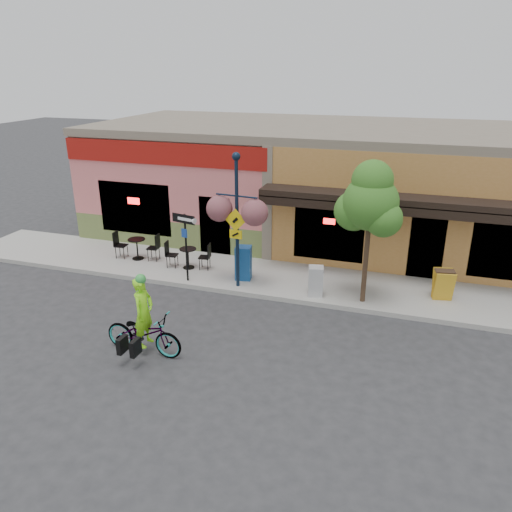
# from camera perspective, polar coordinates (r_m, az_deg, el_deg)

# --- Properties ---
(ground) EXTENTS (90.00, 90.00, 0.00)m
(ground) POSITION_cam_1_polar(r_m,az_deg,el_deg) (14.92, 1.15, -5.89)
(ground) COLOR #2D2D30
(ground) RESTS_ON ground
(sidewalk) EXTENTS (24.00, 3.00, 0.15)m
(sidewalk) POSITION_cam_1_polar(r_m,az_deg,el_deg) (16.63, 3.15, -2.67)
(sidewalk) COLOR #9E9B93
(sidewalk) RESTS_ON ground
(curb) EXTENTS (24.00, 0.12, 0.15)m
(curb) POSITION_cam_1_polar(r_m,az_deg,el_deg) (15.36, 1.75, -4.75)
(curb) COLOR #A8A59E
(curb) RESTS_ON ground
(building) EXTENTS (18.20, 8.20, 4.50)m
(building) POSITION_cam_1_polar(r_m,az_deg,el_deg) (21.08, 7.17, 8.56)
(building) COLOR #D66A6A
(building) RESTS_ON ground
(bicycle) EXTENTS (2.10, 0.80, 1.09)m
(bicycle) POSITION_cam_1_polar(r_m,az_deg,el_deg) (12.79, -12.72, -8.60)
(bicycle) COLOR maroon
(bicycle) RESTS_ON ground
(cyclist_rider) EXTENTS (0.45, 0.66, 1.78)m
(cyclist_rider) POSITION_cam_1_polar(r_m,az_deg,el_deg) (12.60, -12.64, -7.27)
(cyclist_rider) COLOR #90FF1A
(cyclist_rider) RESTS_ON ground
(lamp_post) EXTENTS (1.40, 0.66, 4.25)m
(lamp_post) POSITION_cam_1_polar(r_m,az_deg,el_deg) (15.21, -2.18, 3.90)
(lamp_post) COLOR #101E32
(lamp_post) RESTS_ON sidewalk
(one_way_sign) EXTENTS (0.88, 0.38, 2.25)m
(one_way_sign) POSITION_cam_1_polar(r_m,az_deg,el_deg) (16.07, -7.98, 0.91)
(one_way_sign) COLOR black
(one_way_sign) RESTS_ON sidewalk
(cafe_set_left) EXTENTS (1.73, 0.99, 0.99)m
(cafe_set_left) POSITION_cam_1_polar(r_m,az_deg,el_deg) (18.45, -13.45, 1.13)
(cafe_set_left) COLOR black
(cafe_set_left) RESTS_ON sidewalk
(cafe_set_right) EXTENTS (1.65, 0.99, 0.93)m
(cafe_set_right) POSITION_cam_1_polar(r_m,az_deg,el_deg) (17.31, -7.77, 0.08)
(cafe_set_right) COLOR black
(cafe_set_right) RESTS_ON sidewalk
(newspaper_box_blue) EXTENTS (0.57, 0.53, 1.12)m
(newspaper_box_blue) POSITION_cam_1_polar(r_m,az_deg,el_deg) (16.26, -1.45, -0.79)
(newspaper_box_blue) COLOR navy
(newspaper_box_blue) RESTS_ON sidewalk
(newspaper_box_grey) EXTENTS (0.51, 0.48, 0.94)m
(newspaper_box_grey) POSITION_cam_1_polar(r_m,az_deg,el_deg) (15.23, 6.83, -2.87)
(newspaper_box_grey) COLOR #B5B5B5
(newspaper_box_grey) RESTS_ON sidewalk
(street_tree) EXTENTS (1.83, 1.83, 4.27)m
(street_tree) POSITION_cam_1_polar(r_m,az_deg,el_deg) (14.51, 12.69, 2.57)
(street_tree) COLOR #3D7A26
(street_tree) RESTS_ON sidewalk
(sandwich_board) EXTENTS (0.63, 0.51, 0.94)m
(sandwich_board) POSITION_cam_1_polar(r_m,az_deg,el_deg) (15.74, 20.73, -3.35)
(sandwich_board) COLOR gold
(sandwich_board) RESTS_ON sidewalk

